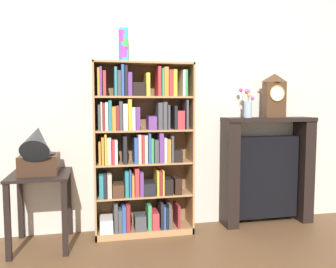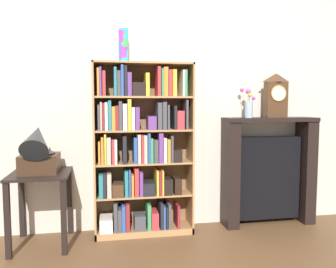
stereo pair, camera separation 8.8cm
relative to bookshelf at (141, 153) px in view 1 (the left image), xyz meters
name	(u,v)px [view 1 (the left image)]	position (x,y,z in m)	size (l,w,h in m)	color
ground_plane	(146,240)	(0.03, -0.15, -0.78)	(7.72, 6.40, 0.02)	brown
wall_back	(159,97)	(0.22, 0.19, 0.53)	(4.72, 0.08, 2.60)	beige
bookshelf	(141,153)	(0.00, 0.00, 0.00)	(0.92, 0.29, 1.61)	#A87A4C
cup_stack	(123,45)	(-0.15, 0.02, 0.99)	(0.09, 0.09, 0.31)	#28B2B7
side_table_left	(40,191)	(-0.88, -0.12, -0.29)	(0.49, 0.54, 0.64)	black
gramophone	(38,152)	(-0.88, -0.17, 0.06)	(0.31, 0.46, 0.49)	#382316
fireplace_mantel	(266,171)	(1.32, 0.04, -0.23)	(0.95, 0.27, 1.10)	black
mantel_clock	(274,95)	(1.37, 0.02, 0.55)	(0.22, 0.12, 0.44)	#472D1C
flower_vase	(248,105)	(1.08, 0.02, 0.45)	(0.13, 0.12, 0.30)	#99B2D1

